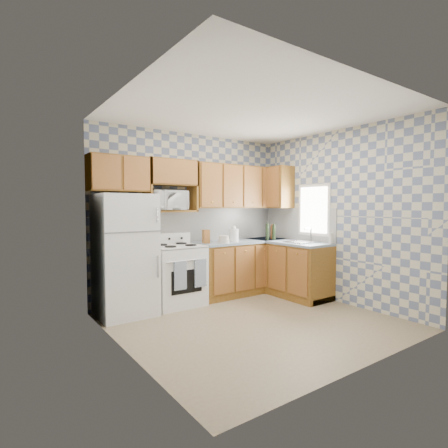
{
  "coord_description": "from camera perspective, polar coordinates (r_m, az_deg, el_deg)",
  "views": [
    {
      "loc": [
        -2.93,
        -3.45,
        1.52
      ],
      "look_at": [
        0.05,
        0.75,
        1.25
      ],
      "focal_mm": 28.0,
      "sensor_mm": 36.0,
      "label": 1
    }
  ],
  "objects": [
    {
      "name": "backsplash_back",
      "position": [
        6.05,
        -1.9,
        -0.03
      ],
      "size": [
        2.6,
        0.02,
        0.56
      ],
      "primitive_type": "cube",
      "color": "white",
      "rests_on": "back_wall"
    },
    {
      "name": "refrigerator",
      "position": [
        5.03,
        -15.87,
        -4.88
      ],
      "size": [
        0.75,
        0.7,
        1.68
      ],
      "primitive_type": "cube",
      "color": "white",
      "rests_on": "floor"
    },
    {
      "name": "countertop_back",
      "position": [
        6.08,
        2.99,
        -2.85
      ],
      "size": [
        1.77,
        0.63,
        0.04
      ],
      "primitive_type": "cube",
      "color": "slate",
      "rests_on": "base_cabinets_back"
    },
    {
      "name": "backguard",
      "position": [
        5.6,
        -9.13,
        -2.37
      ],
      "size": [
        0.76,
        0.08,
        0.17
      ],
      "primitive_type": "cube",
      "color": "white",
      "rests_on": "cooktop"
    },
    {
      "name": "bottle_1",
      "position": [
        6.21,
        8.14,
        -1.36
      ],
      "size": [
        0.06,
        0.06,
        0.26
      ],
      "primitive_type": "cylinder",
      "color": "black",
      "rests_on": "countertop_back"
    },
    {
      "name": "stove_body",
      "position": [
        5.43,
        -7.78,
        -8.39
      ],
      "size": [
        0.76,
        0.65,
        0.9
      ],
      "primitive_type": "cube",
      "color": "white",
      "rests_on": "floor"
    },
    {
      "name": "soap_bottle",
      "position": [
        5.76,
        17.03,
        -2.26
      ],
      "size": [
        0.06,
        0.06,
        0.17
      ],
      "primitive_type": "cylinder",
      "color": "beige",
      "rests_on": "countertop_right"
    },
    {
      "name": "cooktop",
      "position": [
        5.36,
        -7.82,
        -3.61
      ],
      "size": [
        0.76,
        0.65,
        0.02
      ],
      "primitive_type": "cube",
      "color": "silver",
      "rests_on": "stove_body"
    },
    {
      "name": "upper_cabinets_fridge",
      "position": [
        5.17,
        -16.9,
        7.87
      ],
      "size": [
        0.82,
        0.33,
        0.5
      ],
      "primitive_type": "cube",
      "color": "brown",
      "rests_on": "back_wall"
    },
    {
      "name": "backsplash_right",
      "position": [
        6.28,
        12.03,
        0.02
      ],
      "size": [
        0.02,
        1.6,
        0.56
      ],
      "primitive_type": "cube",
      "color": "white",
      "rests_on": "right_wall"
    },
    {
      "name": "window",
      "position": [
        6.04,
        14.46,
        2.24
      ],
      "size": [
        0.02,
        0.66,
        0.86
      ],
      "primitive_type": "cube",
      "color": "silver",
      "rests_on": "right_wall"
    },
    {
      "name": "floor",
      "position": [
        4.77,
        4.9,
        -15.58
      ],
      "size": [
        3.4,
        3.4,
        0.0
      ],
      "primitive_type": "plane",
      "color": "#78674A",
      "rests_on": "ground"
    },
    {
      "name": "knife_block",
      "position": [
        5.58,
        -2.95,
        -2.05
      ],
      "size": [
        0.11,
        0.11,
        0.22
      ],
      "primitive_type": "cube",
      "rotation": [
        0.0,
        0.0,
        -0.14
      ],
      "color": "brown",
      "rests_on": "countertop_back"
    },
    {
      "name": "microwave",
      "position": [
        5.43,
        -9.22,
        3.82
      ],
      "size": [
        0.58,
        0.43,
        0.3
      ],
      "primitive_type": "imported",
      "rotation": [
        0.0,
        0.0,
        0.11
      ],
      "color": "white",
      "rests_on": "microwave_shelf"
    },
    {
      "name": "bottle_0",
      "position": [
        6.19,
        7.08,
        -1.28
      ],
      "size": [
        0.06,
        0.06,
        0.28
      ],
      "primitive_type": "cylinder",
      "color": "black",
      "rests_on": "countertop_back"
    },
    {
      "name": "base_cabinets_back",
      "position": [
        6.15,
        2.95,
        -7.12
      ],
      "size": [
        1.75,
        0.6,
        0.88
      ],
      "primitive_type": "cube",
      "color": "brown",
      "rests_on": "floor"
    },
    {
      "name": "upper_cabinets_right",
      "position": [
        6.49,
        8.22,
        5.89
      ],
      "size": [
        0.33,
        0.7,
        0.74
      ],
      "primitive_type": "cube",
      "color": "brown",
      "rests_on": "right_wall"
    },
    {
      "name": "dish_towel_right",
      "position": [
        5.23,
        -3.88,
        -7.98
      ],
      "size": [
        0.19,
        0.02,
        0.41
      ],
      "primitive_type": "cube",
      "color": "navy",
      "rests_on": "stove_body"
    },
    {
      "name": "right_wall",
      "position": [
        5.77,
        17.96,
        1.17
      ],
      "size": [
        0.02,
        3.2,
        2.7
      ],
      "primitive_type": "cube",
      "color": "slate",
      "rests_on": "ground"
    },
    {
      "name": "microwave_shelf",
      "position": [
        5.47,
        -8.63,
        2.08
      ],
      "size": [
        0.8,
        0.33,
        0.03
      ],
      "primitive_type": "cube",
      "color": "brown",
      "rests_on": "back_wall"
    },
    {
      "name": "electric_kettle",
      "position": [
        5.84,
        1.59,
        -1.86
      ],
      "size": [
        0.17,
        0.17,
        0.21
      ],
      "primitive_type": "cylinder",
      "color": "white",
      "rests_on": "countertop_back"
    },
    {
      "name": "upper_cabinets_back",
      "position": [
        6.17,
        2.21,
        6.07
      ],
      "size": [
        1.75,
        0.33,
        0.74
      ],
      "primitive_type": "cube",
      "color": "brown",
      "rests_on": "back_wall"
    },
    {
      "name": "base_cabinets_right",
      "position": [
        6.16,
        10.11,
        -7.14
      ],
      "size": [
        0.6,
        1.6,
        0.88
      ],
      "primitive_type": "cube",
      "color": "brown",
      "rests_on": "floor"
    },
    {
      "name": "back_wall",
      "position": [
        5.84,
        -5.23,
        1.32
      ],
      "size": [
        3.4,
        0.02,
        2.7
      ],
      "primitive_type": "cube",
      "color": "slate",
      "rests_on": "ground"
    },
    {
      "name": "food_containers",
      "position": [
        5.6,
        -0.04,
        -2.52
      ],
      "size": [
        0.18,
        0.18,
        0.12
      ],
      "primitive_type": null,
      "color": "beige",
      "rests_on": "countertop_back"
    },
    {
      "name": "bottle_2",
      "position": [
        6.32,
        7.84,
        -1.37
      ],
      "size": [
        0.06,
        0.06,
        0.24
      ],
      "primitive_type": "cylinder",
      "color": "brown",
      "rests_on": "countertop_back"
    },
    {
      "name": "dish_towel_left",
      "position": [
        5.07,
        -7.13,
        -8.36
      ],
      "size": [
        0.19,
        0.02,
        0.41
      ],
      "primitive_type": "cube",
      "color": "navy",
      "rests_on": "stove_body"
    },
    {
      "name": "countertop_right",
      "position": [
        6.09,
        10.11,
        -2.89
      ],
      "size": [
        0.63,
        1.6,
        0.04
      ],
      "primitive_type": "cube",
      "color": "slate",
      "rests_on": "base_cabinets_right"
    },
    {
      "name": "sink",
      "position": [
        5.86,
        12.59,
        -2.9
      ],
      "size": [
        0.48,
        0.4,
        0.03
      ],
      "primitive_type": "cube",
      "color": "#B7B7BC",
      "rests_on": "countertop_right"
    }
  ]
}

